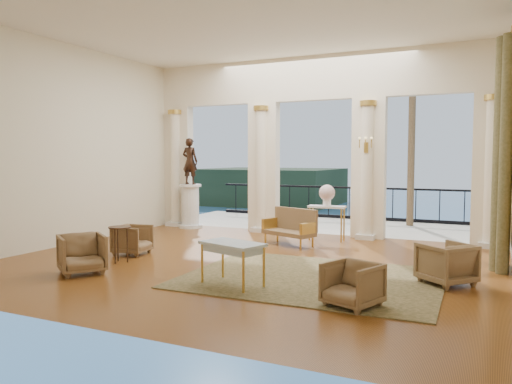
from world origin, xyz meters
The scene contains 22 objects.
floor centered at (0.00, 0.00, 0.00)m, with size 9.00×9.00×0.00m, color #46260D.
room_walls centered at (0.00, -1.12, 2.88)m, with size 9.00×9.00×9.00m.
arcade centered at (0.00, 3.82, 2.58)m, with size 9.00×0.56×4.50m.
terrace centered at (0.00, 5.80, -0.05)m, with size 10.00×3.60×0.10m, color #ACA691.
balustrade centered at (0.00, 7.40, 0.41)m, with size 9.00×0.06×1.03m.
palm_tree centered at (2.00, 6.60, 4.09)m, with size 2.00×2.00×4.50m.
headland centered at (-30.00, 70.00, -3.00)m, with size 22.00×18.00×6.00m, color black.
sea centered at (0.00, 60.00, -6.00)m, with size 160.00×160.00×0.00m, color #254E8D.
curtain centered at (4.28, 1.50, 2.02)m, with size 0.33×1.40×4.09m.
wall_sconce centered at (1.40, 3.51, 2.23)m, with size 0.30×0.11×0.33m.
rug centered at (1.50, -0.65, 0.01)m, with size 4.04×3.15×0.02m, color #313419.
armchair_a centered at (-2.15, -1.97, 0.37)m, with size 0.72×0.67×0.74m, color #44331B.
armchair_b centered at (2.48, -1.89, 0.33)m, with size 0.64×0.60×0.66m, color #44331B.
armchair_c centered at (3.50, -0.10, 0.36)m, with size 0.70×0.65×0.72m, color #44331B.
armchair_d centered at (-2.47, -0.26, 0.33)m, with size 0.64×0.60×0.66m, color #44331B.
settee centered at (0.05, 2.15, 0.41)m, with size 1.34×0.93×0.82m.
game_table centered at (0.54, -1.60, 0.60)m, with size 1.10×0.80×0.67m.
pedestal centered at (-3.50, 3.50, 0.59)m, with size 0.67×0.67×1.22m.
statue centered at (-3.50, 3.50, 1.86)m, with size 0.47×0.31×1.28m, color black.
console_table centered at (0.60, 3.05, 0.68)m, with size 0.90×0.42×0.83m.
urn centered at (0.60, 3.05, 1.11)m, with size 0.38×0.38×0.50m.
side_table centered at (-2.16, -1.00, 0.58)m, with size 0.42×0.42×0.68m.
Camera 1 is at (4.09, -8.26, 1.97)m, focal length 35.00 mm.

